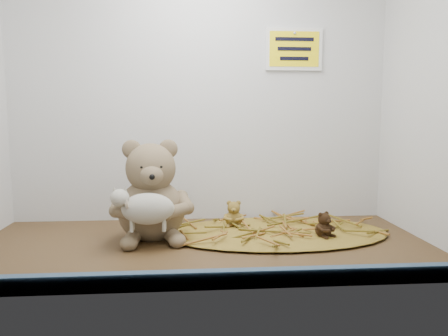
{
  "coord_description": "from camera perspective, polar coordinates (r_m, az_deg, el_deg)",
  "views": [
    {
      "loc": [
        -3.79,
        -111.46,
        33.87
      ],
      "look_at": [
        5.34,
        2.23,
        20.14
      ],
      "focal_mm": 35.0,
      "sensor_mm": 36.0,
      "label": 1
    }
  ],
  "objects": [
    {
      "name": "wall_sign",
      "position": [
        1.46,
        9.12,
        15.08
      ],
      "size": [
        16.0,
        1.2,
        11.0
      ],
      "primitive_type": "cube",
      "color": "yellow",
      "rests_on": "back_wall"
    },
    {
      "name": "mini_teddy_tan",
      "position": [
        1.31,
        1.28,
        -5.81
      ],
      "size": [
        6.96,
        7.27,
        7.75
      ],
      "primitive_type": null,
      "rotation": [
        0.0,
        0.0,
        -0.11
      ],
      "color": "olive",
      "rests_on": "straw_bed"
    },
    {
      "name": "front_rail",
      "position": [
        0.89,
        -1.89,
        -14.33
      ],
      "size": [
        119.28,
        2.2,
        3.6
      ],
      "primitive_type": "cube",
      "color": "#3A566F",
      "rests_on": "shelf_floor"
    },
    {
      "name": "straw_bed",
      "position": [
        1.27,
        6.86,
        -8.32
      ],
      "size": [
        64.35,
        37.37,
        1.25
      ],
      "primitive_type": "ellipsoid",
      "color": "brown",
      "rests_on": "shelf_floor"
    },
    {
      "name": "main_teddy",
      "position": [
        1.21,
        -9.52,
        -2.82
      ],
      "size": [
        24.83,
        25.9,
        27.43
      ],
      "primitive_type": null,
      "rotation": [
        0.0,
        0.0,
        0.12
      ],
      "color": "#856B52",
      "rests_on": "shelf_floor"
    },
    {
      "name": "alcove_shell",
      "position": [
        1.21,
        -2.84,
        12.13
      ],
      "size": [
        120.4,
        60.2,
        90.4
      ],
      "color": "#3F2716",
      "rests_on": "ground"
    },
    {
      "name": "mini_teddy_brown",
      "position": [
        1.23,
        12.89,
        -7.05
      ],
      "size": [
        7.91,
        7.99,
        6.92
      ],
      "primitive_type": null,
      "rotation": [
        0.0,
        0.0,
        0.58
      ],
      "color": "black",
      "rests_on": "straw_bed"
    },
    {
      "name": "toy_lamb",
      "position": [
        1.12,
        -9.91,
        -5.27
      ],
      "size": [
        17.37,
        10.6,
        11.22
      ],
      "primitive_type": null,
      "color": "#B2B09F",
      "rests_on": "main_teddy"
    }
  ]
}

